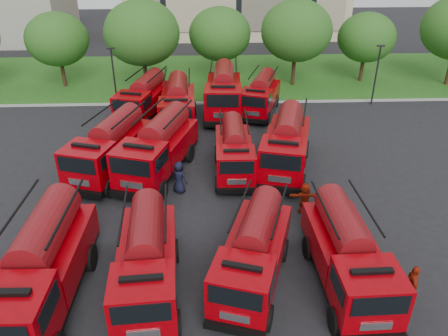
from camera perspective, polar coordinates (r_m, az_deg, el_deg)
The scene contains 26 objects.
ground at distance 22.90m, azimuth 4.03°, elevation -7.31°, with size 140.00×140.00×0.00m, color black.
lawn at distance 46.41m, azimuth 0.67°, elevation 12.01°, with size 70.00×16.00×0.12m, color #185416.
curb at distance 38.74m, azimuth 1.29°, elevation 8.56°, with size 70.00×0.30×0.14m, color gray.
tree_1 at distance 44.47m, azimuth -20.96°, elevation 15.43°, with size 5.71×5.71×6.98m.
tree_2 at distance 41.08m, azimuth -10.68°, elevation 16.94°, with size 6.72×6.72×8.22m.
tree_3 at distance 43.30m, azimuth -0.54°, elevation 17.09°, with size 5.88×5.88×7.19m.
tree_4 at distance 42.52m, azimuth 9.45°, elevation 17.25°, with size 6.55×6.55×8.01m.
tree_5 at distance 45.52m, azimuth 18.13°, elevation 15.90°, with size 5.46×5.46×6.68m.
lamp_post_0 at distance 37.89m, azimuth -14.20°, elevation 11.74°, with size 0.60×0.25×5.11m.
lamp_post_1 at distance 39.79m, azimuth 19.31°, elevation 11.81°, with size 0.60×0.25×5.11m.
fire_truck_0 at distance 18.94m, azimuth -22.91°, elevation -11.95°, with size 3.05×7.96×3.59m.
fire_truck_1 at distance 18.49m, azimuth -10.07°, elevation -11.75°, with size 2.93×7.07×3.15m.
fire_truck_2 at distance 18.71m, azimuth 3.88°, elevation -10.88°, with size 4.21×7.09×3.06m.
fire_truck_3 at distance 19.18m, azimuth 15.82°, elevation -10.77°, with size 2.69×7.01×3.16m.
fire_truck_4 at distance 27.71m, azimuth -14.69°, elevation 2.70°, with size 4.62×7.90×3.41m.
fire_truck_5 at distance 26.86m, azimuth -8.57°, elevation 2.67°, with size 4.86×8.22×3.55m.
fire_truck_6 at distance 26.88m, azimuth 1.33°, elevation 2.30°, with size 2.46×6.50×2.94m.
fire_truck_7 at distance 27.41m, azimuth 8.09°, elevation 3.15°, with size 4.40×7.96×3.44m.
fire_truck_8 at distance 35.78m, azimuth -10.45°, elevation 8.99°, with size 4.08×7.45×3.22m.
fire_truck_9 at distance 33.84m, azimuth -6.06°, elevation 8.30°, with size 2.91×7.53×3.39m.
fire_truck_10 at distance 35.93m, azimuth -0.06°, elevation 9.91°, with size 3.31×8.16×3.65m.
fire_truck_11 at distance 36.31m, azimuth 4.79°, elevation 9.49°, with size 4.18×7.00×3.02m.
firefighter_2 at distance 20.23m, azimuth 22.86°, elevation -15.80°, with size 1.08×0.61×1.84m, color maroon.
firefighter_3 at distance 20.43m, azimuth 18.38°, elevation -14.29°, with size 1.10×0.57×1.70m, color black.
firefighter_4 at distance 25.58m, azimuth -5.78°, elevation -3.14°, with size 0.95×0.62×1.95m, color black.
firefighter_5 at distance 24.14m, azimuth 10.32°, elevation -5.65°, with size 1.65×0.71×1.77m, color maroon.
Camera 1 is at (-2.35, -18.37, 13.47)m, focal length 35.00 mm.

